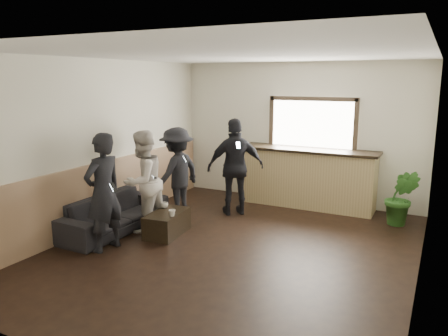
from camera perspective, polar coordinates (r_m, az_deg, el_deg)
The scene contains 12 objects.
ground at distance 6.57m, azimuth 1.17°, elevation -10.56°, with size 5.00×6.00×0.01m, color black.
room_shell at distance 6.52m, azimuth -4.62°, elevation 2.66°, with size 5.01×6.01×2.80m.
bar_counter at distance 8.70m, azimuth 10.75°, elevation -0.78°, with size 2.70×0.68×2.13m.
sofa at distance 7.47m, azimuth -14.21°, elevation -5.75°, with size 2.01×0.79×0.59m, color black.
coffee_table at distance 7.16m, azimuth -7.45°, elevation -7.17°, with size 0.46×0.83×0.37m, color black.
cup_a at distance 7.32m, azimuth -7.79°, elevation -4.84°, with size 0.12×0.12×0.10m, color silver.
cup_b at distance 6.89m, azimuth -6.80°, elevation -5.85°, with size 0.11×0.11×0.10m, color silver.
potted_plant at distance 8.02m, azimuth 22.17°, elevation -3.60°, with size 0.54×0.44×0.98m, color #2D6623.
person_a at distance 6.53m, azimuth -15.47°, elevation -3.09°, with size 0.51×0.68×1.74m.
person_b at distance 7.22m, azimuth -10.55°, elevation -1.74°, with size 0.67×0.84×1.67m.
person_c at distance 7.92m, azimuth -6.16°, elevation -0.57°, with size 0.76×1.13×1.63m.
person_d at distance 7.98m, azimuth 1.53°, elevation 0.13°, with size 1.09×0.98×1.78m.
Camera 1 is at (2.64, -5.48, 2.48)m, focal length 35.00 mm.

